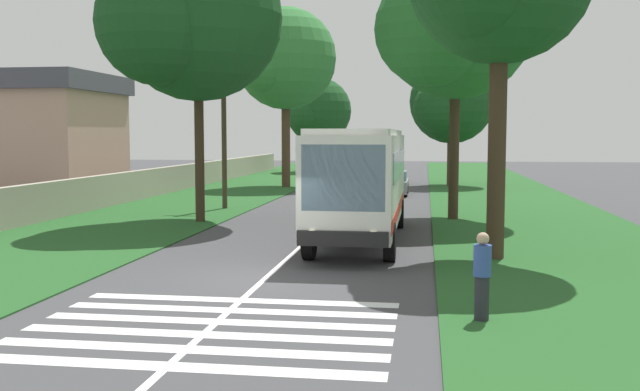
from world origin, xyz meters
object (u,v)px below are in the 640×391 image
at_px(roadside_tree_right_0, 451,26).
at_px(trailing_car_0, 393,184).
at_px(coach_bus, 362,177).
at_px(roadside_tree_left_1, 284,62).
at_px(utility_pole, 224,123).
at_px(roadside_tree_left_0, 317,112).
at_px(roadside_tree_right_1, 450,103).
at_px(roadside_tree_left_2, 192,21).
at_px(trailing_car_1, 393,174).
at_px(pedestrian, 482,275).
at_px(roadside_building, 32,133).

bearing_deg(roadside_tree_right_0, trailing_car_0, 13.08).
height_order(coach_bus, roadside_tree_left_1, roadside_tree_left_1).
height_order(coach_bus, utility_pole, utility_pole).
relative_size(roadside_tree_left_0, roadside_tree_right_0, 0.78).
height_order(trailing_car_0, roadside_tree_right_1, roadside_tree_right_1).
bearing_deg(roadside_tree_left_2, coach_bus, -119.83).
bearing_deg(trailing_car_1, roadside_tree_left_2, 164.12).
bearing_deg(trailing_car_1, coach_bus, -179.53).
bearing_deg(roadside_tree_left_2, roadside_tree_right_1, -25.99).
relative_size(trailing_car_1, pedestrian, 2.54).
xyz_separation_m(utility_pole, roadside_building, (7.44, 14.14, -0.44)).
bearing_deg(roadside_tree_right_0, trailing_car_1, 8.52).
distance_m(roadside_tree_right_0, pedestrian, 18.18).
bearing_deg(pedestrian, roadside_tree_right_1, -0.83).
relative_size(trailing_car_1, roadside_building, 0.45).
bearing_deg(roadside_tree_right_1, utility_pole, 147.07).
bearing_deg(roadside_tree_left_1, pedestrian, -162.89).
bearing_deg(trailing_car_1, utility_pole, 159.58).
height_order(trailing_car_0, roadside_tree_right_0, roadside_tree_right_0).
relative_size(roadside_tree_left_1, roadside_tree_right_1, 1.38).
bearing_deg(trailing_car_0, coach_bus, 179.29).
height_order(roadside_tree_left_0, roadside_tree_right_1, roadside_tree_left_0).
bearing_deg(roadside_tree_left_1, trailing_car_0, -124.57).
height_order(coach_bus, trailing_car_0, coach_bus).
bearing_deg(utility_pole, roadside_tree_left_0, 1.03).
bearing_deg(roadside_building, roadside_tree_left_2, -131.41).
distance_m(roadside_tree_left_1, roadside_tree_right_1, 11.68).
xyz_separation_m(coach_bus, trailing_car_0, (18.73, -0.23, -1.48)).
xyz_separation_m(roadside_tree_right_0, pedestrian, (-16.73, -0.13, -7.11)).
height_order(coach_bus, roadside_tree_left_0, roadside_tree_left_0).
distance_m(utility_pole, roadside_building, 15.99).
height_order(roadside_tree_left_2, roadside_building, roadside_tree_left_2).
height_order(roadside_tree_left_1, pedestrian, roadside_tree_left_1).
relative_size(roadside_tree_left_0, roadside_building, 0.93).
relative_size(coach_bus, roadside_tree_left_1, 0.93).
xyz_separation_m(roadside_tree_left_2, roadside_building, (12.66, 14.35, -4.45)).
height_order(roadside_tree_left_0, roadside_building, roadside_tree_left_0).
xyz_separation_m(trailing_car_0, roadside_tree_left_1, (5.20, 7.54, 7.77)).
bearing_deg(roadside_tree_right_1, trailing_car_1, 62.79).
xyz_separation_m(roadside_tree_left_2, roadside_tree_right_0, (2.37, -10.26, -0.08)).
relative_size(roadside_tree_left_0, roadside_tree_left_1, 0.74).
relative_size(roadside_tree_right_1, utility_pole, 1.11).
bearing_deg(trailing_car_1, roadside_tree_left_1, 123.27).
bearing_deg(trailing_car_0, roadside_tree_left_0, 18.38).
xyz_separation_m(trailing_car_0, trailing_car_1, (9.84, 0.47, 0.00)).
bearing_deg(roadside_tree_left_0, roadside_building, 153.20).
bearing_deg(utility_pole, trailing_car_1, -20.42).
distance_m(roadside_tree_left_2, roadside_tree_right_0, 10.53).
xyz_separation_m(roadside_tree_left_1, roadside_building, (-7.15, 14.23, -4.78)).
relative_size(coach_bus, roadside_tree_left_0, 1.26).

